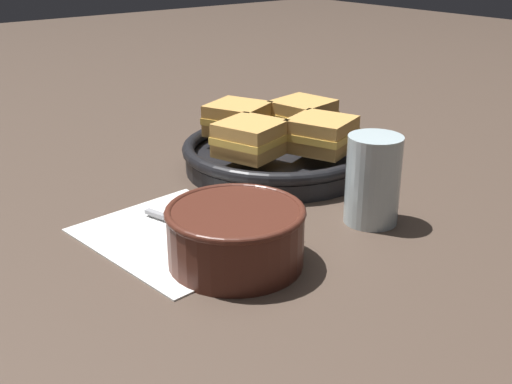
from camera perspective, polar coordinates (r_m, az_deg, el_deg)
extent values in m
plane|color=#47382D|center=(0.78, -1.81, -2.37)|extent=(4.00, 4.00, 0.00)
cube|color=white|center=(0.74, -6.68, -3.80)|extent=(0.23, 0.20, 0.00)
cylinder|color=#4C2319|center=(0.66, -1.82, -4.02)|extent=(0.14, 0.14, 0.06)
cylinder|color=gold|center=(0.66, -1.84, -2.62)|extent=(0.12, 0.12, 0.01)
torus|color=#4C2319|center=(0.65, -1.85, -1.75)|extent=(0.15, 0.15, 0.01)
cube|color=#9E9EA3|center=(0.76, -7.04, -2.58)|extent=(0.10, 0.03, 0.01)
ellipsoid|color=#9E9EA3|center=(0.72, -2.72, -4.06)|extent=(0.05, 0.04, 0.01)
cylinder|color=black|center=(0.94, 1.93, 2.76)|extent=(0.27, 0.27, 0.02)
torus|color=black|center=(0.93, 1.95, 3.98)|extent=(0.28, 0.28, 0.02)
cube|color=#C18E47|center=(0.99, 4.13, 6.03)|extent=(0.09, 0.09, 0.02)
cube|color=gold|center=(0.98, 4.16, 6.81)|extent=(0.09, 0.09, 0.01)
cube|color=#C18E47|center=(0.98, 4.18, 7.60)|extent=(0.09, 0.09, 0.02)
cube|color=#C18E47|center=(0.96, -1.61, 5.72)|extent=(0.10, 0.10, 0.02)
cube|color=gold|center=(0.96, -1.62, 6.52)|extent=(0.11, 0.11, 0.01)
cube|color=#C18E47|center=(0.96, -1.63, 7.33)|extent=(0.10, 0.10, 0.02)
cube|color=#C18E47|center=(0.87, -0.49, 3.91)|extent=(0.10, 0.10, 0.02)
cube|color=gold|center=(0.87, -0.50, 4.79)|extent=(0.10, 0.10, 0.01)
cube|color=#C18E47|center=(0.86, -0.50, 5.67)|extent=(0.10, 0.10, 0.02)
cube|color=#C18E47|center=(0.89, 5.80, 4.28)|extent=(0.10, 0.10, 0.02)
cube|color=gold|center=(0.89, 5.84, 5.14)|extent=(0.10, 0.10, 0.01)
cube|color=#C18E47|center=(0.89, 5.87, 6.00)|extent=(0.10, 0.10, 0.02)
cylinder|color=silver|center=(0.76, 10.35, 1.07)|extent=(0.06, 0.06, 0.11)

